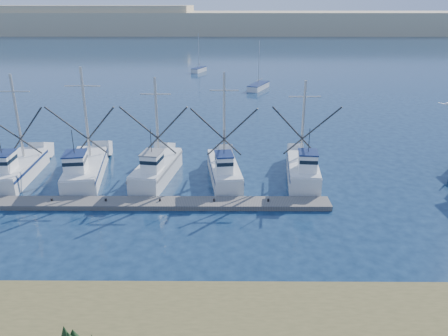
% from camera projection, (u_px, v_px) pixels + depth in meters
% --- Properties ---
extents(ground, '(500.00, 500.00, 0.00)m').
position_uv_depth(ground, '(262.00, 255.00, 25.93)').
color(ground, '#0C1E37').
rests_on(ground, ground).
extents(floating_dock, '(27.11, 1.86, 0.36)m').
position_uv_depth(floating_dock, '(147.00, 203.00, 32.25)').
color(floating_dock, '#635E58').
rests_on(floating_dock, ground).
extents(dune_ridge, '(360.00, 60.00, 10.00)m').
position_uv_depth(dune_ridge, '(231.00, 22.00, 220.54)').
color(dune_ridge, tan).
rests_on(dune_ridge, ground).
extents(trawler_fleet, '(27.13, 9.09, 9.14)m').
position_uv_depth(trawler_fleet, '(150.00, 169.00, 36.60)').
color(trawler_fleet, silver).
rests_on(trawler_fleet, ground).
extents(sailboat_near, '(4.25, 6.59, 8.10)m').
position_uv_depth(sailboat_near, '(258.00, 86.00, 75.68)').
color(sailboat_near, silver).
rests_on(sailboat_near, ground).
extents(sailboat_far, '(3.19, 5.04, 8.10)m').
position_uv_depth(sailboat_far, '(199.00, 70.00, 94.66)').
color(sailboat_far, silver).
rests_on(sailboat_far, ground).
extents(flying_gull, '(1.15, 0.21, 0.21)m').
position_uv_depth(flying_gull, '(447.00, 104.00, 29.68)').
color(flying_gull, white).
rests_on(flying_gull, ground).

